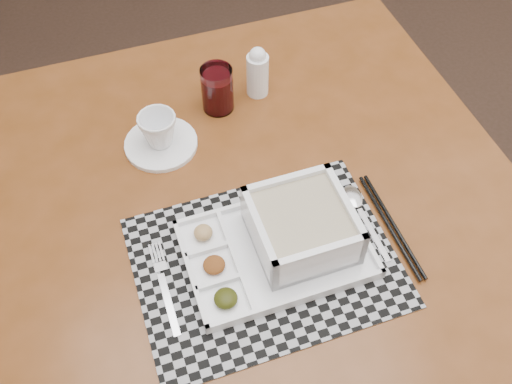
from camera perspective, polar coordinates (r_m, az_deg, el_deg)
floor at (r=2.06m, az=21.42°, el=-8.00°), size 5.00×5.00×0.00m
dining_table at (r=1.15m, az=-0.78°, el=-3.95°), size 1.19×1.19×0.81m
placemat at (r=1.01m, az=0.92°, el=-6.98°), size 0.49×0.39×0.00m
serving_tray at (r=1.00m, az=3.67°, el=-4.23°), size 0.34×0.25×0.09m
fork at (r=1.00m, az=-9.03°, el=-9.18°), size 0.04×0.19×0.00m
spoon at (r=1.10m, az=9.93°, el=-1.00°), size 0.04×0.18×0.01m
chopsticks at (r=1.08m, az=13.38°, el=-3.25°), size 0.04×0.24×0.01m
saucer at (r=1.19m, az=-9.47°, el=4.78°), size 0.15×0.15×0.01m
cup at (r=1.16m, az=-9.74°, el=6.14°), size 0.10×0.10×0.07m
juice_glass at (r=1.23m, az=-3.88°, el=10.10°), size 0.07×0.07×0.10m
creamer_bottle at (r=1.25m, az=0.15°, el=11.92°), size 0.05×0.05×0.12m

